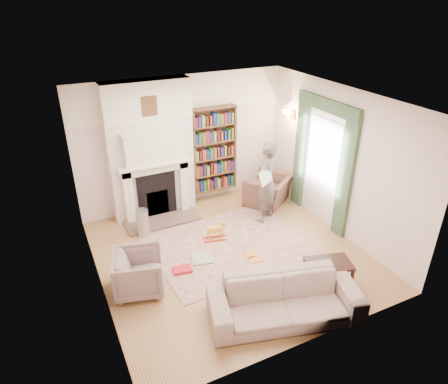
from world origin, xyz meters
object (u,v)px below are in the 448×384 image
armchair_left (139,272)px  sofa (285,300)px  rocking_horse (215,231)px  man_reading (266,182)px  paraffin_heater (143,223)px  bookcase (214,150)px  armchair_reading (268,190)px  coffee_table (327,274)px

armchair_left → sofa: 2.28m
armchair_left → rocking_horse: armchair_left is taller
armchair_left → rocking_horse: 1.83m
man_reading → paraffin_heater: (-2.42, 0.51, -0.59)m
bookcase → rocking_horse: bookcase is taller
sofa → man_reading: size_ratio=1.26×
armchair_left → paraffin_heater: bearing=-2.8°
sofa → rocking_horse: bearing=107.2°
armchair_reading → sofa: 3.50m
man_reading → rocking_horse: man_reading is taller
armchair_left → man_reading: (2.90, 1.02, 0.52)m
bookcase → rocking_horse: 2.00m
bookcase → paraffin_heater: size_ratio=3.36×
sofa → coffee_table: 1.06m
armchair_reading → armchair_left: bearing=-8.8°
armchair_reading → paraffin_heater: size_ratio=1.77×
paraffin_heater → man_reading: bearing=-11.8°
rocking_horse → paraffin_heater: bearing=159.8°
sofa → paraffin_heater: (-1.25, 3.01, -0.04)m
man_reading → coffee_table: bearing=54.3°
coffee_table → rocking_horse: bearing=135.6°
bookcase → armchair_reading: bookcase is taller
bookcase → rocking_horse: bearing=-113.9°
armchair_reading → armchair_left: (-3.35, -1.62, 0.03)m
armchair_reading → man_reading: bearing=18.6°
man_reading → rocking_horse: (-1.24, -0.25, -0.67)m
man_reading → coffee_table: (-0.16, -2.21, -0.64)m
armchair_left → paraffin_heater: armchair_left is taller
coffee_table → man_reading: bearing=102.5°
man_reading → bookcase: bearing=-99.5°
coffee_table → armchair_reading: bearing=94.4°
armchair_left → paraffin_heater: (0.48, 1.53, -0.07)m
sofa → rocking_horse: (-0.07, 2.25, -0.12)m
bookcase → armchair_reading: bearing=-36.6°
armchair_left → man_reading: man_reading is taller
man_reading → rocking_horse: size_ratio=3.89×
bookcase → coffee_table: 3.69m
sofa → coffee_table: sofa is taller
armchair_reading → coffee_table: armchair_reading is taller
armchair_reading → sofa: sofa is taller
sofa → armchair_reading: bearing=77.8°
man_reading → coffee_table: man_reading is taller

